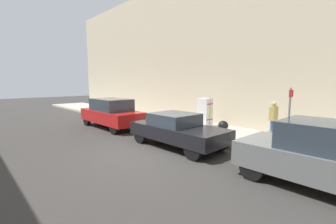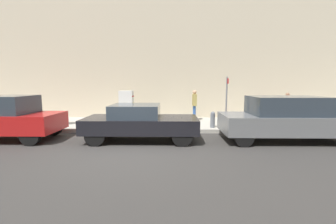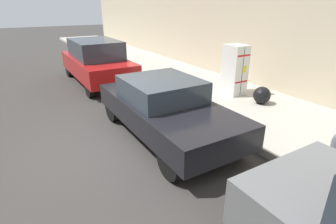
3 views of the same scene
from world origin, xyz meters
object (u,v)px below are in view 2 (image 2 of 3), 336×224
at_px(discarded_refrigerator, 127,106).
at_px(trash_bag, 149,116).
at_px(pedestrian_standing_near, 287,105).
at_px(fire_hydrant, 213,119).
at_px(pedestrian_walking_far, 194,103).
at_px(street_sign_post, 226,99).
at_px(parked_suv_gray, 285,118).
at_px(parked_sedan_dark, 140,122).

xyz_separation_m(discarded_refrigerator, trash_bag, (-0.06, 1.21, -0.57)).
height_order(trash_bag, pedestrian_standing_near, pedestrian_standing_near).
bearing_deg(fire_hydrant, discarded_refrigerator, -110.83).
height_order(fire_hydrant, pedestrian_standing_near, pedestrian_standing_near).
relative_size(pedestrian_walking_far, pedestrian_standing_near, 1.09).
bearing_deg(pedestrian_walking_far, trash_bag, 55.15).
bearing_deg(pedestrian_standing_near, street_sign_post, 80.02).
relative_size(trash_bag, pedestrian_standing_near, 0.34).
xyz_separation_m(fire_hydrant, pedestrian_standing_near, (-1.87, 4.38, 0.51)).
xyz_separation_m(discarded_refrigerator, fire_hydrant, (1.67, 4.38, -0.45)).
bearing_deg(street_sign_post, trash_bag, -114.18).
bearing_deg(pedestrian_standing_near, pedestrian_walking_far, 53.30).
bearing_deg(trash_bag, street_sign_post, 65.82).
relative_size(discarded_refrigerator, pedestrian_standing_near, 1.06).
distance_m(trash_bag, pedestrian_walking_far, 2.61).
xyz_separation_m(discarded_refrigerator, street_sign_post, (1.64, 5.00, 0.50)).
bearing_deg(street_sign_post, pedestrian_walking_far, -145.76).
distance_m(trash_bag, parked_suv_gray, 6.66).
height_order(discarded_refrigerator, street_sign_post, street_sign_post).
height_order(parked_sedan_dark, parked_suv_gray, parked_suv_gray).
relative_size(pedestrian_walking_far, parked_suv_gray, 0.35).
relative_size(fire_hydrant, parked_sedan_dark, 0.17).
bearing_deg(pedestrian_walking_far, parked_suv_gray, -179.04).
relative_size(discarded_refrigerator, pedestrian_walking_far, 0.98).
relative_size(trash_bag, parked_sedan_dark, 0.12).
distance_m(street_sign_post, pedestrian_walking_far, 2.32).
xyz_separation_m(street_sign_post, pedestrian_walking_far, (-1.89, -1.29, -0.34)).
relative_size(pedestrian_standing_near, parked_suv_gray, 0.32).
relative_size(trash_bag, pedestrian_walking_far, 0.31).
bearing_deg(street_sign_post, parked_suv_gray, 45.53).
bearing_deg(fire_hydrant, parked_sedan_dark, -60.56).
relative_size(pedestrian_standing_near, parked_sedan_dark, 0.36).
relative_size(parked_sedan_dark, parked_suv_gray, 0.90).
distance_m(pedestrian_standing_near, parked_sedan_dark, 8.39).
distance_m(discarded_refrigerator, pedestrian_standing_near, 8.76).
distance_m(discarded_refrigerator, parked_suv_gray, 7.66).
distance_m(street_sign_post, parked_suv_gray, 2.66).
distance_m(discarded_refrigerator, trash_bag, 1.34).
relative_size(trash_bag, parked_suv_gray, 0.11).
bearing_deg(pedestrian_walking_far, parked_sedan_dark, 106.78).
bearing_deg(street_sign_post, pedestrian_standing_near, 116.17).
xyz_separation_m(trash_bag, parked_suv_gray, (3.51, 5.63, 0.45)).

